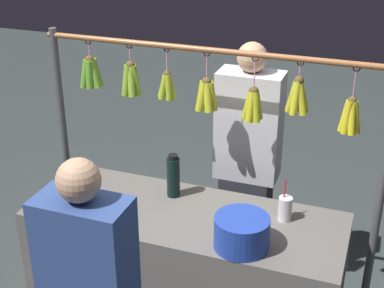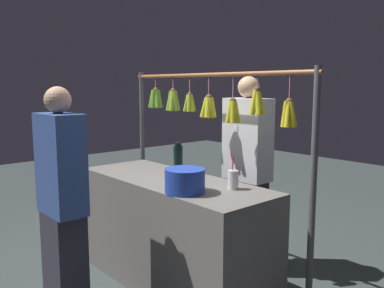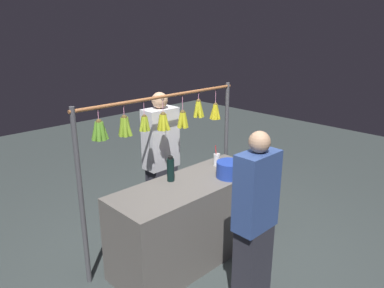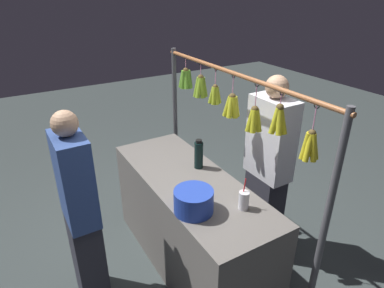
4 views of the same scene
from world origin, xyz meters
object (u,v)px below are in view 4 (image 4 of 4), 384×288
(vendor_person, at_px, (267,171))
(drink_cup, at_px, (244,200))
(water_bottle, at_px, (199,155))
(customer_person, at_px, (81,215))
(blue_bucket, at_px, (194,201))

(vendor_person, bearing_deg, drink_cup, 122.56)
(water_bottle, bearing_deg, customer_person, 91.90)
(vendor_person, bearing_deg, customer_person, 80.11)
(vendor_person, xyz_separation_m, customer_person, (0.26, 1.47, -0.04))
(water_bottle, xyz_separation_m, blue_bucket, (-0.48, 0.34, -0.04))
(blue_bucket, height_order, vendor_person, vendor_person)
(vendor_person, distance_m, customer_person, 1.50)
(drink_cup, bearing_deg, water_bottle, -3.00)
(water_bottle, relative_size, customer_person, 0.16)
(blue_bucket, xyz_separation_m, customer_person, (0.45, 0.64, -0.16))
(drink_cup, distance_m, customer_person, 1.13)
(customer_person, bearing_deg, drink_cup, -122.11)
(water_bottle, xyz_separation_m, drink_cup, (-0.63, 0.03, -0.05))
(water_bottle, distance_m, customer_person, 1.00)
(water_bottle, bearing_deg, vendor_person, -120.34)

